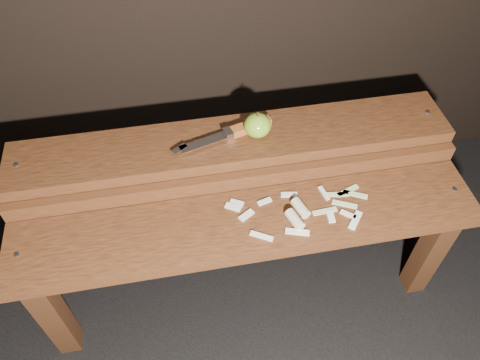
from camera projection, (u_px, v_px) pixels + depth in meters
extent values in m
plane|color=black|center=(243.00, 283.00, 1.53)|extent=(60.00, 60.00, 0.00)
cube|color=#381D0E|center=(53.00, 315.00, 1.26)|extent=(0.06, 0.06, 0.38)
cube|color=#381D0E|center=(429.00, 252.00, 1.38)|extent=(0.06, 0.06, 0.38)
cube|color=#492511|center=(248.00, 225.00, 1.19)|extent=(1.20, 0.20, 0.04)
cylinder|color=slate|center=(17.00, 255.00, 1.11)|extent=(0.01, 0.01, 0.00)
cylinder|color=slate|center=(455.00, 189.00, 1.24)|extent=(0.01, 0.01, 0.00)
cube|color=#381D0E|center=(57.00, 217.00, 1.42)|extent=(0.06, 0.06, 0.46)
cube|color=#381D0E|center=(393.00, 169.00, 1.54)|extent=(0.06, 0.06, 0.46)
cube|color=#492511|center=(240.00, 181.00, 1.23)|extent=(1.20, 0.02, 0.05)
cube|color=#492511|center=(233.00, 143.00, 1.27)|extent=(1.20, 0.18, 0.04)
cylinder|color=slate|center=(16.00, 165.00, 1.19)|extent=(0.01, 0.01, 0.00)
cylinder|color=slate|center=(428.00, 112.00, 1.32)|extent=(0.01, 0.01, 0.00)
ellipsoid|color=olive|center=(257.00, 125.00, 1.24)|extent=(0.07, 0.07, 0.07)
cylinder|color=#382314|center=(258.00, 114.00, 1.21)|extent=(0.01, 0.01, 0.01)
cube|color=#954B20|center=(251.00, 126.00, 1.27)|extent=(0.12, 0.06, 0.02)
cube|color=silver|center=(228.00, 134.00, 1.25)|extent=(0.03, 0.04, 0.03)
cube|color=silver|center=(203.00, 143.00, 1.23)|extent=(0.13, 0.06, 0.00)
cube|color=silver|center=(180.00, 149.00, 1.21)|extent=(0.04, 0.04, 0.00)
cube|color=beige|center=(233.00, 207.00, 1.20)|extent=(0.04, 0.04, 0.01)
cube|color=beige|center=(262.00, 236.00, 1.14)|extent=(0.06, 0.04, 0.01)
cube|color=beige|center=(297.00, 232.00, 1.15)|extent=(0.06, 0.03, 0.01)
cube|color=beige|center=(355.00, 220.00, 1.17)|extent=(0.05, 0.06, 0.01)
cube|color=beige|center=(264.00, 202.00, 1.21)|extent=(0.04, 0.02, 0.01)
cube|color=beige|center=(246.00, 215.00, 1.18)|extent=(0.04, 0.04, 0.01)
cube|color=beige|center=(289.00, 195.00, 1.23)|extent=(0.04, 0.02, 0.01)
cube|color=beige|center=(324.00, 193.00, 1.23)|extent=(0.02, 0.05, 0.01)
cube|color=beige|center=(348.00, 214.00, 1.18)|extent=(0.04, 0.04, 0.01)
cube|color=beige|center=(331.00, 216.00, 1.18)|extent=(0.02, 0.04, 0.01)
cube|color=beige|center=(237.00, 203.00, 1.21)|extent=(0.04, 0.03, 0.01)
cylinder|color=#C9BB8C|center=(301.00, 208.00, 1.19)|extent=(0.04, 0.06, 0.03)
cylinder|color=#C9BB8C|center=(295.00, 219.00, 1.16)|extent=(0.04, 0.06, 0.03)
cube|color=#BCC988|center=(336.00, 194.00, 1.23)|extent=(0.07, 0.02, 0.00)
cube|color=#BCC988|center=(345.00, 204.00, 1.21)|extent=(0.06, 0.04, 0.00)
cube|color=#BCC988|center=(348.00, 191.00, 1.24)|extent=(0.07, 0.03, 0.00)
cube|color=#BCC988|center=(325.00, 211.00, 1.19)|extent=(0.07, 0.02, 0.00)
cube|color=#BCC988|center=(355.00, 194.00, 1.23)|extent=(0.06, 0.04, 0.00)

